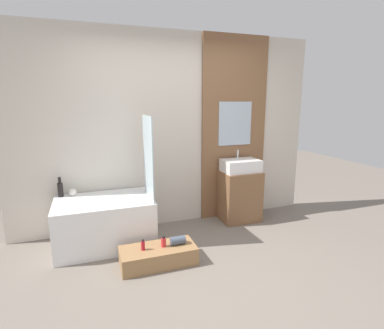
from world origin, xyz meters
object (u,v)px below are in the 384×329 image
vase_round_light (73,192)px  bottle_soap_secondary (163,242)px  bottle_soap_primary (143,245)px  sink (241,166)px  wooden_step_bench (158,256)px  vase_tall_dark (60,189)px  bathtub (105,222)px

vase_round_light → bottle_soap_secondary: 1.34m
bottle_soap_primary → sink: bearing=27.1°
wooden_step_bench → vase_tall_dark: (-0.98, 0.94, 0.57)m
wooden_step_bench → bottle_soap_primary: 0.22m
vase_tall_dark → bottle_soap_secondary: bearing=-42.2°
bathtub → vase_tall_dark: (-0.48, 0.29, 0.38)m
wooden_step_bench → bottle_soap_primary: (-0.16, 0.00, 0.15)m
sink → vase_tall_dark: 2.38m
bathtub → sink: bearing=4.4°
sink → bottle_soap_secondary: size_ratio=4.35×
bathtub → sink: (1.89, 0.14, 0.52)m
bathtub → vase_round_light: bearing=141.0°
sink → bottle_soap_primary: 1.83m
bathtub → bottle_soap_secondary: bearing=-49.3°
vase_tall_dark → bottle_soap_primary: size_ratio=2.08×
bottle_soap_primary → bottle_soap_secondary: size_ratio=0.99×
bottle_soap_secondary → bathtub: bearing=130.7°
bottle_soap_primary → bottle_soap_secondary: (0.22, 0.00, 0.00)m
wooden_step_bench → bottle_soap_secondary: bottle_soap_secondary is taller
bathtub → vase_round_light: vase_round_light is taller
wooden_step_bench → vase_round_light: vase_round_light is taller
wooden_step_bench → bottle_soap_secondary: (0.06, 0.00, 0.15)m
vase_round_light → sink: bearing=-3.4°
bathtub → bottle_soap_primary: 0.73m
wooden_step_bench → bottle_soap_secondary: size_ratio=6.78×
bottle_soap_secondary → bottle_soap_primary: bearing=180.0°
vase_tall_dark → bottle_soap_primary: vase_tall_dark is taller
bathtub → wooden_step_bench: size_ratio=1.41×
sink → bottle_soap_primary: sink is taller
wooden_step_bench → sink: bearing=29.7°
vase_tall_dark → bathtub: bearing=-31.3°
sink → vase_tall_dark: bearing=176.4°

